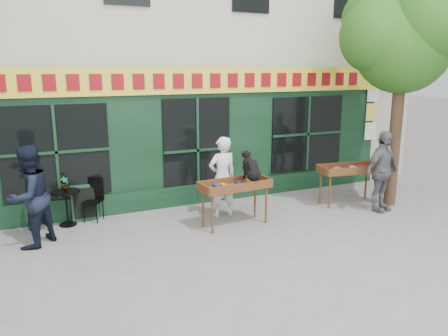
{
  "coord_description": "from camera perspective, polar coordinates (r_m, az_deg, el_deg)",
  "views": [
    {
      "loc": [
        -3.73,
        -7.42,
        3.28
      ],
      "look_at": [
        -0.12,
        0.5,
        1.29
      ],
      "focal_mm": 35.0,
      "sensor_mm": 36.0,
      "label": 1
    }
  ],
  "objects": [
    {
      "name": "woman",
      "position": [
        9.76,
        -0.22,
        -1.17
      ],
      "size": [
        0.7,
        0.48,
        1.82
      ],
      "primitive_type": "imported",
      "rotation": [
        0.0,
        0.0,
        3.22
      ],
      "color": "white",
      "rests_on": "ground"
    },
    {
      "name": "book_cart_center",
      "position": [
        9.21,
        1.45,
        -2.61
      ],
      "size": [
        1.54,
        0.73,
        0.99
      ],
      "rotation": [
        0.0,
        0.0,
        0.07
      ],
      "color": "brown",
      "rests_on": "ground"
    },
    {
      "name": "potted_plant",
      "position": [
        9.75,
        -20.07,
        -1.96
      ],
      "size": [
        0.19,
        0.17,
        0.31
      ],
      "primitive_type": "imported",
      "rotation": [
        0.0,
        0.0,
        0.43
      ],
      "color": "gray",
      "rests_on": "bistro_table"
    },
    {
      "name": "street_tree",
      "position": [
        11.24,
        22.4,
        16.17
      ],
      "size": [
        3.05,
        2.9,
        5.6
      ],
      "color": "#382619",
      "rests_on": "ground"
    },
    {
      "name": "chalkboard",
      "position": [
        10.08,
        -17.74,
        -4.35
      ],
      "size": [
        0.56,
        0.2,
        0.79
      ],
      "rotation": [
        0.0,
        0.0,
        0.0
      ],
      "color": "black",
      "rests_on": "ground"
    },
    {
      "name": "man_left",
      "position": [
        8.84,
        -24.12,
        -3.47
      ],
      "size": [
        1.18,
        1.18,
        1.93
      ],
      "primitive_type": "imported",
      "rotation": [
        0.0,
        0.0,
        3.92
      ],
      "color": "black",
      "rests_on": "ground"
    },
    {
      "name": "ground",
      "position": [
        8.93,
        2.04,
        -8.69
      ],
      "size": [
        80.0,
        80.0,
        0.0
      ],
      "primitive_type": "plane",
      "color": "slate",
      "rests_on": "ground"
    },
    {
      "name": "bistro_table",
      "position": [
        9.84,
        -19.91,
        -4.06
      ],
      "size": [
        0.6,
        0.6,
        0.76
      ],
      "color": "black",
      "rests_on": "ground"
    },
    {
      "name": "building",
      "position": [
        14.01,
        -9.45,
        19.66
      ],
      "size": [
        14.0,
        7.26,
        10.0
      ],
      "color": "beige",
      "rests_on": "ground"
    },
    {
      "name": "book_cart_right",
      "position": [
        11.11,
        16.07,
        -0.42
      ],
      "size": [
        1.57,
        0.82,
        0.99
      ],
      "rotation": [
        0.0,
        0.0,
        -0.14
      ],
      "color": "brown",
      "rests_on": "ground"
    },
    {
      "name": "dog",
      "position": [
        9.21,
        3.56,
        0.37
      ],
      "size": [
        0.38,
        0.62,
        0.6
      ],
      "primitive_type": null,
      "rotation": [
        0.0,
        0.0,
        0.07
      ],
      "color": "black",
      "rests_on": "book_cart_center"
    },
    {
      "name": "man_right",
      "position": [
        10.75,
        19.91,
        -0.44
      ],
      "size": [
        1.18,
        0.69,
        1.89
      ],
      "primitive_type": "imported",
      "rotation": [
        0.0,
        0.0,
        0.21
      ],
      "color": "#5C5C61",
      "rests_on": "ground"
    },
    {
      "name": "bistro_chair_right",
      "position": [
        10.01,
        -16.55,
        -3.45
      ],
      "size": [
        0.51,
        0.51,
        0.95
      ],
      "rotation": [
        0.0,
        0.0,
        -0.62
      ],
      "color": "black",
      "rests_on": "ground"
    },
    {
      "name": "bistro_chair_left",
      "position": [
        9.71,
        -23.61,
        -4.52
      ],
      "size": [
        0.42,
        0.41,
        0.95
      ],
      "rotation": [
        0.0,
        0.0,
        1.73
      ],
      "color": "black",
      "rests_on": "ground"
    }
  ]
}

